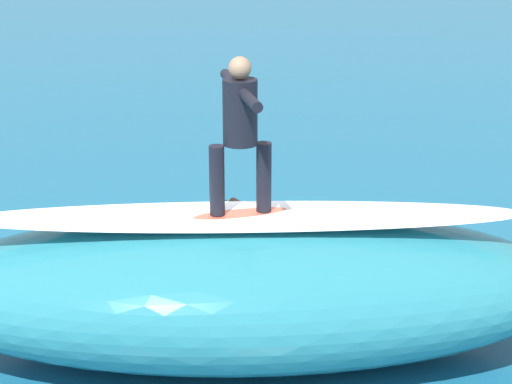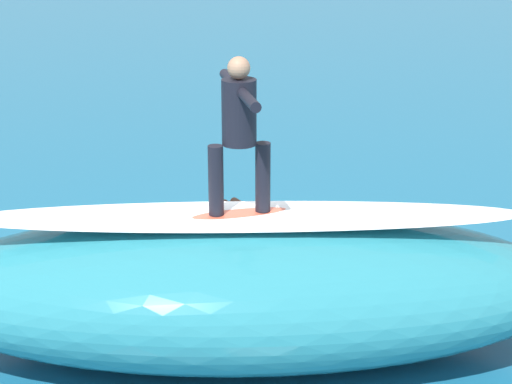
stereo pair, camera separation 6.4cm
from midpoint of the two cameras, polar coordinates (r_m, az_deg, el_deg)
The scene contains 7 objects.
ground_plane at distance 11.82m, azimuth -3.29°, elevation -6.38°, with size 120.00×120.00×0.00m, color #196084.
wave_crest at distance 10.02m, azimuth -0.62°, elevation -6.13°, with size 7.28×2.70×1.63m, color teal.
wave_foam_lip at distance 9.68m, azimuth -0.63°, elevation -1.57°, with size 6.19×0.95×0.08m, color white.
surfboard_riding at distance 9.68m, azimuth -0.85°, elevation -1.56°, with size 1.88×0.48×0.09m, color #E0563D.
surfer_riding at distance 9.36m, azimuth -0.89°, elevation 4.37°, with size 0.66×1.59×1.70m.
surfboard_paddling at distance 13.68m, azimuth 0.88°, elevation -2.49°, with size 2.22×0.55×0.07m, color #33B2D1.
surfer_paddling at distance 13.72m, azimuth 0.57°, elevation -1.63°, with size 1.19×1.61×0.33m.
Camera 2 is at (-0.98, 10.61, 5.12)m, focal length 62.63 mm.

